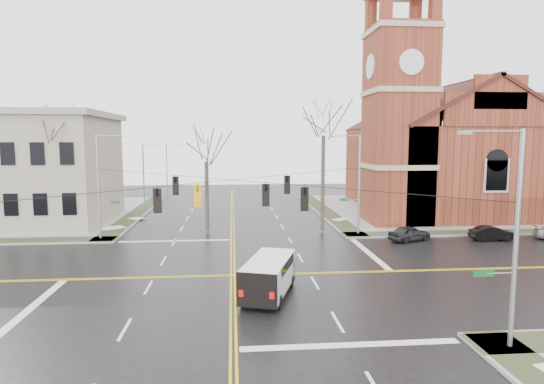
{
  "coord_description": "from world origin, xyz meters",
  "views": [
    {
      "loc": [
        0.03,
        -28.64,
        8.72
      ],
      "look_at": [
        3.07,
        6.0,
        4.7
      ],
      "focal_mm": 30.0,
      "sensor_mm": 36.0,
      "label": 1
    }
  ],
  "objects": [
    {
      "name": "span_wires",
      "position": [
        0.0,
        0.0,
        6.2
      ],
      "size": [
        23.02,
        23.02,
        0.03
      ],
      "color": "black",
      "rests_on": "ground"
    },
    {
      "name": "cargo_van",
      "position": [
        2.07,
        -3.84,
        1.24
      ],
      "size": [
        3.69,
        5.86,
        2.09
      ],
      "rotation": [
        0.0,
        0.0,
        -0.31
      ],
      "color": "silver",
      "rests_on": "ground"
    },
    {
      "name": "road_markings",
      "position": [
        0.0,
        0.0,
        0.01
      ],
      "size": [
        100.0,
        100.0,
        0.01
      ],
      "color": "gold",
      "rests_on": "ground"
    },
    {
      "name": "ground",
      "position": [
        0.0,
        0.0,
        0.0
      ],
      "size": [
        120.0,
        120.0,
        0.0
      ],
      "primitive_type": "plane",
      "color": "black",
      "rests_on": "ground"
    },
    {
      "name": "civic_building_a",
      "position": [
        -22.0,
        20.0,
        5.5
      ],
      "size": [
        18.0,
        14.0,
        11.0
      ],
      "primitive_type": "cube",
      "color": "gray",
      "rests_on": "ground"
    },
    {
      "name": "church",
      "position": [
        24.76,
        24.78,
        8.43
      ],
      "size": [
        24.28,
        27.48,
        27.5
      ],
      "color": "maroon",
      "rests_on": "ground"
    },
    {
      "name": "sidewalks",
      "position": [
        0.0,
        0.0,
        0.08
      ],
      "size": [
        80.0,
        80.0,
        0.17
      ],
      "color": "gray",
      "rests_on": "ground"
    },
    {
      "name": "traffic_signals",
      "position": [
        -0.0,
        -0.67,
        5.45
      ],
      "size": [
        8.21,
        8.26,
        1.3
      ],
      "color": "black",
      "rests_on": "ground"
    },
    {
      "name": "tree_nw_far",
      "position": [
        -15.21,
        13.79,
        9.07
      ],
      "size": [
        4.0,
        4.0,
        12.55
      ],
      "color": "#3C2F26",
      "rests_on": "ground"
    },
    {
      "name": "tree_nw_near",
      "position": [
        -2.36,
        14.11,
        7.11
      ],
      "size": [
        4.0,
        4.0,
        9.8
      ],
      "color": "#3C2F26",
      "rests_on": "ground"
    },
    {
      "name": "streetlight_north_b",
      "position": [
        -10.65,
        48.0,
        4.47
      ],
      "size": [
        2.3,
        0.2,
        8.0
      ],
      "color": "gray",
      "rests_on": "ground"
    },
    {
      "name": "tree_ne",
      "position": [
        8.49,
        13.15,
        9.7
      ],
      "size": [
        4.0,
        4.0,
        13.43
      ],
      "color": "#3C2F26",
      "rests_on": "ground"
    },
    {
      "name": "signal_pole_se",
      "position": [
        11.32,
        -11.5,
        4.95
      ],
      "size": [
        2.75,
        0.22,
        9.0
      ],
      "color": "gray",
      "rests_on": "ground"
    },
    {
      "name": "parked_car_b",
      "position": [
        22.56,
        8.33,
        0.63
      ],
      "size": [
        3.88,
        1.51,
        1.26
      ],
      "primitive_type": "imported",
      "rotation": [
        0.0,
        0.0,
        1.52
      ],
      "color": "black",
      "rests_on": "ground"
    },
    {
      "name": "streetlight_north_a",
      "position": [
        -10.65,
        28.0,
        4.47
      ],
      "size": [
        2.3,
        0.2,
        8.0
      ],
      "color": "gray",
      "rests_on": "ground"
    },
    {
      "name": "signal_pole_ne",
      "position": [
        11.32,
        11.5,
        4.95
      ],
      "size": [
        2.75,
        0.22,
        9.0
      ],
      "color": "gray",
      "rests_on": "ground"
    },
    {
      "name": "signal_pole_nw",
      "position": [
        -11.32,
        11.5,
        4.95
      ],
      "size": [
        2.75,
        0.22,
        9.0
      ],
      "color": "gray",
      "rests_on": "ground"
    },
    {
      "name": "parked_car_a",
      "position": [
        15.27,
        8.77,
        0.67
      ],
      "size": [
        4.22,
        2.98,
        1.33
      ],
      "primitive_type": "imported",
      "rotation": [
        0.0,
        0.0,
        1.97
      ],
      "color": "black",
      "rests_on": "ground"
    }
  ]
}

